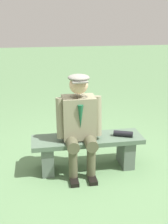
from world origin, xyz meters
name	(u,v)px	position (x,y,z in m)	size (l,w,h in m)	color
ground_plane	(87,167)	(0.00, 0.00, 0.00)	(30.00, 30.00, 0.00)	#5B8153
bench	(87,148)	(0.00, 0.00, 0.29)	(1.43, 0.42, 0.44)	#4F6652
seated_man	(79,121)	(0.11, 0.06, 0.70)	(0.57, 0.58, 1.28)	gray
rolled_magazine	(123,134)	(-0.46, 0.04, 0.48)	(0.07, 0.07, 0.25)	black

